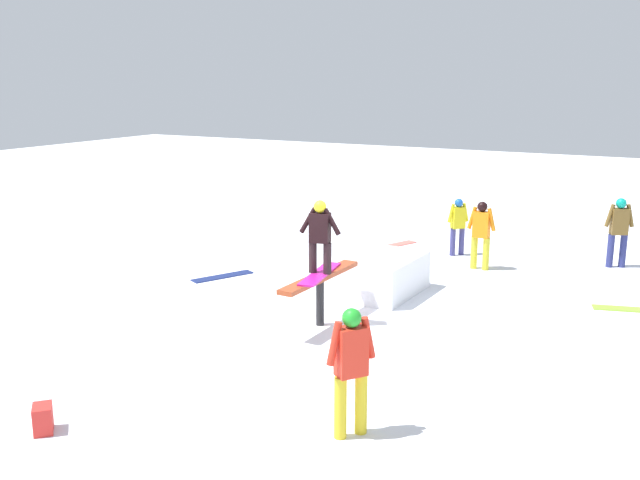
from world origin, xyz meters
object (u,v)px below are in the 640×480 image
loose_snowboard_navy (223,276)px  loose_snowboard_lime (630,309)px  bystander_red (351,365)px  loose_snowboard_coral (394,245)px  main_rider_on_rail (320,239)px  bystander_yellow (458,224)px  bystander_orange (481,232)px  bystander_brown (619,229)px  backpack_on_snow (43,419)px  rail_feature (320,283)px

loose_snowboard_navy → loose_snowboard_lime: 8.03m
loose_snowboard_lime → loose_snowboard_navy: bearing=-3.4°
bystander_red → loose_snowboard_coral: size_ratio=1.18×
loose_snowboard_navy → loose_snowboard_coral: (-4.39, 2.11, 0.00)m
main_rider_on_rail → bystander_yellow: 5.92m
main_rider_on_rail → bystander_orange: bearing=154.2°
bystander_red → bystander_orange: size_ratio=1.05×
loose_snowboard_coral → bystander_brown: bearing=-62.7°
bystander_red → loose_snowboard_lime: bearing=15.3°
bystander_yellow → loose_snowboard_coral: size_ratio=1.02×
bystander_yellow → bystander_red: bystander_red is taller
main_rider_on_rail → bystander_red: bearing=23.8°
loose_snowboard_lime → backpack_on_snow: 10.06m
bystander_orange → backpack_on_snow: bearing=-102.8°
bystander_brown → bystander_orange: bearing=5.3°
main_rider_on_rail → loose_snowboard_navy: main_rider_on_rail is taller
bystander_red → backpack_on_snow: 3.74m
bystander_yellow → bystander_orange: (0.99, 0.83, 0.08)m
main_rider_on_rail → bystander_brown: 7.63m
loose_snowboard_coral → backpack_on_snow: backpack_on_snow is taller
rail_feature → loose_snowboard_navy: size_ratio=1.63×
main_rider_on_rail → bystander_yellow: size_ratio=1.12×
bystander_brown → backpack_on_snow: bystander_brown is taller
bystander_orange → loose_snowboard_lime: bystander_orange is taller
bystander_red → loose_snowboard_navy: bystander_red is taller
rail_feature → loose_snowboard_lime: rail_feature is taller
rail_feature → backpack_on_snow: rail_feature is taller
bystander_brown → loose_snowboard_coral: bearing=-21.4°
main_rider_on_rail → loose_snowboard_navy: bearing=-126.8°
loose_snowboard_lime → backpack_on_snow: bearing=39.3°
bystander_red → main_rider_on_rail: bearing=69.5°
main_rider_on_rail → loose_snowboard_coral: size_ratio=1.14×
loose_snowboard_coral → main_rider_on_rail: bearing=-147.1°
loose_snowboard_coral → backpack_on_snow: bearing=-157.6°
bystander_yellow → bystander_red: 9.19m
main_rider_on_rail → loose_snowboard_lime: 5.90m
rail_feature → loose_snowboard_coral: bearing=-167.1°
bystander_yellow → bystander_brown: bearing=142.6°
bystander_orange → bystander_red: bearing=-83.0°
bystander_brown → loose_snowboard_coral: bystander_brown is taller
bystander_brown → bystander_orange: size_ratio=1.03×
bystander_red → loose_snowboard_coral: 9.83m
main_rider_on_rail → backpack_on_snow: bearing=-23.0°
loose_snowboard_navy → bystander_brown: bearing=149.8°
bystander_brown → rail_feature: bearing=31.9°
rail_feature → backpack_on_snow: 5.04m
bystander_yellow → bystander_orange: size_ratio=0.90×
backpack_on_snow → bystander_yellow: bearing=-55.2°
bystander_brown → loose_snowboard_lime: size_ratio=1.20×
rail_feature → loose_snowboard_navy: (-1.64, -3.24, -0.73)m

